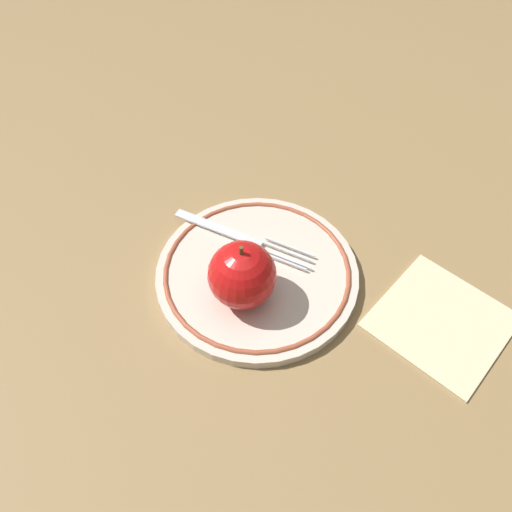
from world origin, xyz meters
name	(u,v)px	position (x,y,z in m)	size (l,w,h in m)	color
ground_plane	(251,279)	(0.00, 0.00, 0.00)	(2.00, 2.00, 0.00)	olive
plate	(256,270)	(-0.01, 0.00, 0.01)	(0.24, 0.24, 0.02)	beige
apple_red_whole	(242,275)	(0.02, 0.03, 0.05)	(0.07, 0.07, 0.08)	red
fork	(237,236)	(0.00, -0.06, 0.02)	(0.14, 0.15, 0.00)	silver
napkin_folded	(441,321)	(-0.18, 0.13, 0.00)	(0.13, 0.13, 0.01)	beige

